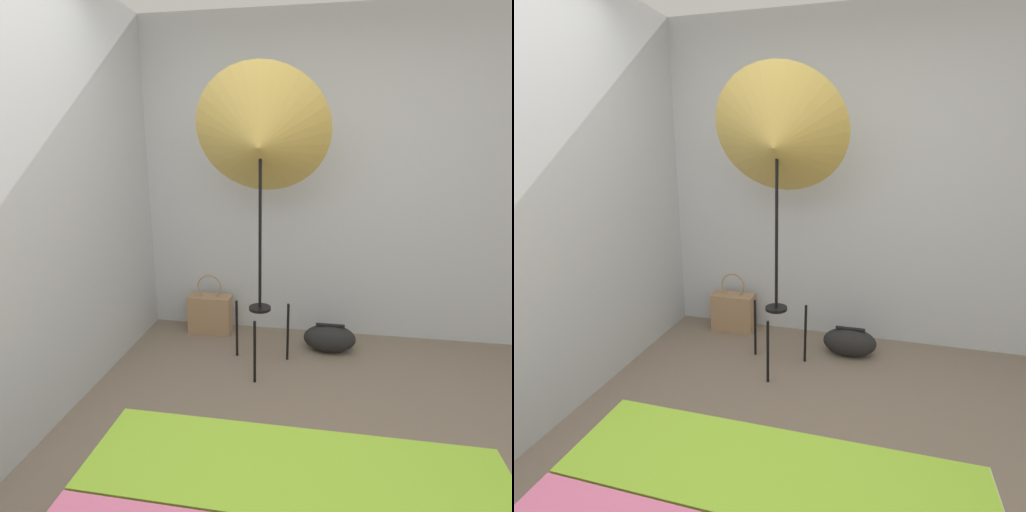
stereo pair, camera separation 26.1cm
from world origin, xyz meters
The scene contains 5 objects.
wall_back centered at (0.00, 2.09, 1.30)m, with size 8.00×0.05×2.60m.
wall_side_left centered at (-1.37, 1.00, 1.30)m, with size 0.05×8.00×2.60m.
photo_umbrella centered at (-0.26, 1.41, 1.63)m, with size 0.92×0.63×2.09m.
tote_bag centered at (-0.78, 1.90, 0.17)m, with size 0.37×0.17×0.53m.
duffel_bag centered at (0.26, 1.71, 0.11)m, with size 0.41×0.22×0.23m.
Camera 2 is at (0.41, -1.20, 1.59)m, focal length 28.00 mm.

